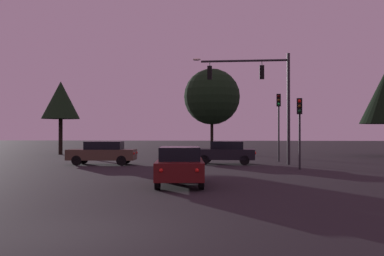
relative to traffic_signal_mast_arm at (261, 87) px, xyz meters
The scene contains 9 objects.
ground_plane 8.53m from the traffic_signal_mast_arm, 140.00° to the left, with size 168.00×168.00×0.00m, color black.
traffic_signal_mast_arm is the anchor object (origin of this frame).
traffic_light_corner_left 4.78m from the traffic_signal_mast_arm, 64.59° to the right, with size 0.34×0.38×4.03m.
traffic_light_corner_right 3.68m from the traffic_signal_mast_arm, 63.26° to the left, with size 0.34×0.37×4.88m.
car_nearside_lane 13.11m from the traffic_signal_mast_arm, 109.61° to the right, with size 2.15×4.36×1.52m.
car_crossing_left 11.21m from the traffic_signal_mast_arm, behind, with size 4.47×1.89×1.52m.
car_crossing_right 4.87m from the traffic_signal_mast_arm, behind, with size 4.07×2.01×1.52m.
tree_behind_sign 21.66m from the traffic_signal_mast_arm, 146.67° to the left, with size 3.62×3.62×7.02m.
tree_left_far 16.46m from the traffic_signal_mast_arm, 103.06° to the left, with size 5.76×5.76×8.68m.
Camera 1 is at (2.87, -8.78, 2.07)m, focal length 40.89 mm.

